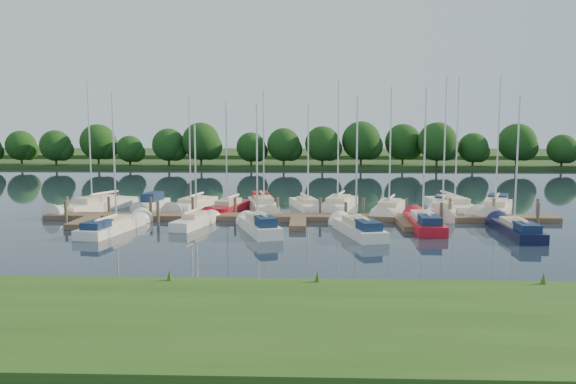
{
  "coord_description": "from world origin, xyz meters",
  "views": [
    {
      "loc": [
        0.7,
        -35.54,
        7.26
      ],
      "look_at": [
        -0.84,
        8.0,
        2.2
      ],
      "focal_mm": 35.0,
      "sensor_mm": 36.0,
      "label": 1
    }
  ],
  "objects_px": {
    "dock": "(299,219)",
    "motorboat": "(152,204)",
    "sailboat_n_5": "(307,206)",
    "sailboat_n_0": "(95,207)",
    "sailboat_s_2": "(259,228)"
  },
  "relations": [
    {
      "from": "motorboat",
      "to": "sailboat_n_5",
      "type": "bearing_deg",
      "value": -172.89
    },
    {
      "from": "dock",
      "to": "sailboat_s_2",
      "type": "relative_size",
      "value": 4.29
    },
    {
      "from": "dock",
      "to": "sailboat_n_0",
      "type": "height_order",
      "value": "sailboat_n_0"
    },
    {
      "from": "sailboat_s_2",
      "to": "sailboat_n_5",
      "type": "bearing_deg",
      "value": 54.37
    },
    {
      "from": "dock",
      "to": "motorboat",
      "type": "height_order",
      "value": "motorboat"
    },
    {
      "from": "sailboat_s_2",
      "to": "motorboat",
      "type": "bearing_deg",
      "value": 113.95
    },
    {
      "from": "sailboat_n_0",
      "to": "sailboat_n_5",
      "type": "xyz_separation_m",
      "value": [
        18.55,
        1.37,
        -0.01
      ]
    },
    {
      "from": "dock",
      "to": "motorboat",
      "type": "relative_size",
      "value": 7.47
    },
    {
      "from": "dock",
      "to": "sailboat_n_0",
      "type": "bearing_deg",
      "value": 164.56
    },
    {
      "from": "dock",
      "to": "sailboat_n_5",
      "type": "relative_size",
      "value": 4.2
    },
    {
      "from": "dock",
      "to": "sailboat_n_0",
      "type": "distance_m",
      "value": 18.54
    },
    {
      "from": "dock",
      "to": "motorboat",
      "type": "xyz_separation_m",
      "value": [
        -13.37,
        6.81,
        0.15
      ]
    },
    {
      "from": "motorboat",
      "to": "sailboat_n_5",
      "type": "height_order",
      "value": "sailboat_n_5"
    },
    {
      "from": "sailboat_n_5",
      "to": "dock",
      "type": "bearing_deg",
      "value": 69.89
    },
    {
      "from": "sailboat_n_5",
      "to": "motorboat",
      "type": "bearing_deg",
      "value": -16.05
    }
  ]
}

